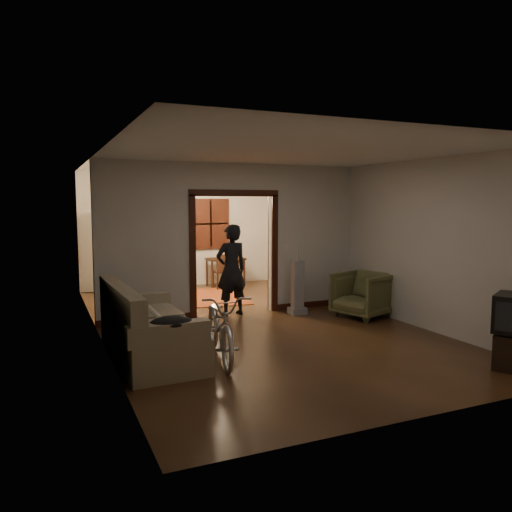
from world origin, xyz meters
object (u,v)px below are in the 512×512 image
armchair (362,295)px  person (231,270)px  sofa (151,321)px  desk (226,272)px  bicycle (221,325)px  locker (140,250)px

armchair → person: 2.45m
sofa → desk: (2.91, 5.09, -0.15)m
armchair → desk: armchair is taller
bicycle → armchair: 3.47m
person → desk: 3.31m
desk → sofa: bearing=-133.1°
locker → bicycle: bearing=-84.3°
sofa → bicycle: size_ratio=1.24×
locker → person: bearing=-65.6°
person → locker: 3.35m
armchair → locker: bearing=-160.8°
bicycle → desk: bearing=79.0°
sofa → person: person is taller
locker → desk: bearing=3.8°
person → desk: (1.02, 3.11, -0.50)m
armchair → bicycle: bearing=-85.6°
armchair → person: size_ratio=0.53×
sofa → armchair: 4.14m
armchair → desk: size_ratio=0.96×
sofa → locker: size_ratio=1.12×
bicycle → person: bearing=75.9°
bicycle → armchair: bicycle is taller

